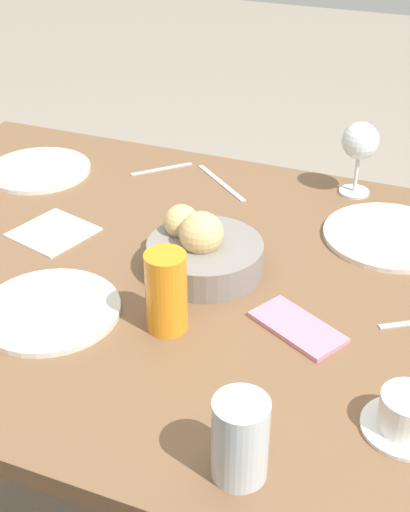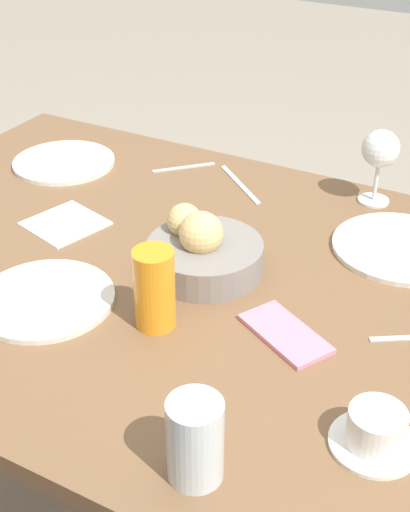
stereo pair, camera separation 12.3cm
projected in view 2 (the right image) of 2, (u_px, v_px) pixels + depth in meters
dining_table at (163, 303)px, 1.31m from camera, size 1.33×0.95×0.70m
bread_basket at (203, 251)px, 1.23m from camera, size 0.20×0.20×0.12m
plate_near_left at (401, 247)px, 1.30m from camera, size 0.25×0.25×0.01m
plate_near_right at (64, 162)px, 1.62m from camera, size 0.23×0.23×0.01m
plate_far_center at (45, 299)px, 1.17m from camera, size 0.23×0.23×0.01m
juice_glass at (154, 289)px, 1.08m from camera, size 0.06×0.06×0.13m
water_tumbler at (195, 440)px, 0.84m from camera, size 0.07×0.07×0.11m
wine_glass at (380, 151)px, 1.41m from camera, size 0.08×0.08×0.16m
coffee_cup at (376, 431)px, 0.89m from camera, size 0.12×0.12×0.06m
knife_silver at (240, 184)px, 1.53m from camera, size 0.15×0.13×0.00m
spoon_coffee at (184, 167)px, 1.60m from camera, size 0.11×0.11×0.00m
napkin at (65, 224)px, 1.38m from camera, size 0.16×0.16×0.00m
cell_phone at (285, 334)px, 1.09m from camera, size 0.17×0.14×0.01m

